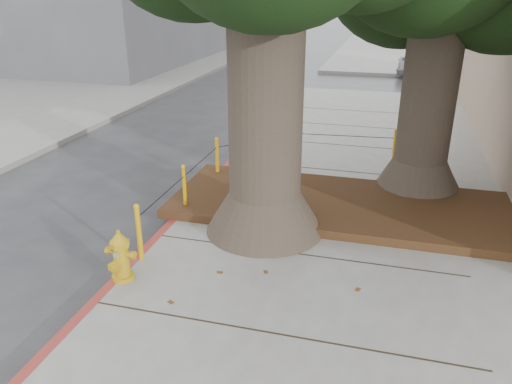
# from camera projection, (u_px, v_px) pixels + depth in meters

# --- Properties ---
(ground) EXTENTS (140.00, 140.00, 0.00)m
(ground) POSITION_uv_depth(u_px,v_px,m) (235.00, 336.00, 6.31)
(ground) COLOR #28282B
(ground) RESTS_ON ground
(sidewalk_far) EXTENTS (16.00, 20.00, 0.15)m
(sidewalk_far) POSITION_uv_depth(u_px,v_px,m) (467.00, 52.00, 31.52)
(sidewalk_far) COLOR slate
(sidewalk_far) RESTS_ON ground
(curb_red) EXTENTS (0.14, 26.00, 0.16)m
(curb_red) POSITION_uv_depth(u_px,v_px,m) (171.00, 226.00, 8.99)
(curb_red) COLOR maroon
(curb_red) RESTS_ON ground
(planter_bed) EXTENTS (6.40, 2.60, 0.16)m
(planter_bed) POSITION_uv_depth(u_px,v_px,m) (341.00, 205.00, 9.48)
(planter_bed) COLOR black
(planter_bed) RESTS_ON sidewalk_main
(bollard_ring) EXTENTS (3.79, 5.39, 0.95)m
(bollard_ring) POSITION_uv_depth(u_px,v_px,m) (258.00, 167.00, 10.16)
(bollard_ring) COLOR #DA9A0C
(bollard_ring) RESTS_ON sidewalk_main
(fire_hydrant) EXTENTS (0.41, 0.37, 0.78)m
(fire_hydrant) POSITION_uv_depth(u_px,v_px,m) (121.00, 256.00, 7.13)
(fire_hydrant) COLOR gold
(fire_hydrant) RESTS_ON sidewalk_main
(car_silver) EXTENTS (3.87, 1.97, 1.26)m
(car_silver) POSITION_uv_depth(u_px,v_px,m) (439.00, 65.00, 22.88)
(car_silver) COLOR #A5A5AA
(car_silver) RESTS_ON ground
(car_dark) EXTENTS (1.84, 4.34, 1.25)m
(car_dark) POSITION_uv_depth(u_px,v_px,m) (131.00, 56.00, 25.99)
(car_dark) COLOR black
(car_dark) RESTS_ON ground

